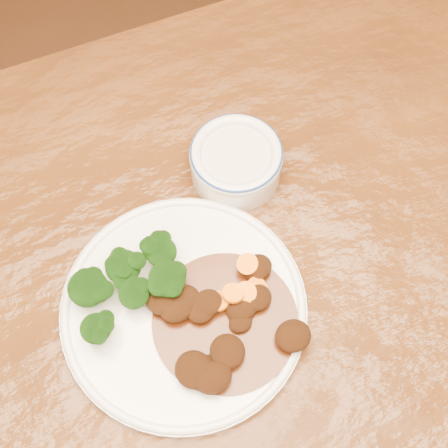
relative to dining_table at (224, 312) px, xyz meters
name	(u,v)px	position (x,y,z in m)	size (l,w,h in m)	color
ground	(224,400)	(0.00, 0.00, -0.67)	(4.00, 4.00, 0.00)	#432810
dining_table	(224,312)	(0.00, 0.00, 0.00)	(1.58, 1.04, 0.75)	#4C280D
dinner_plate	(184,308)	(-0.05, 0.00, 0.09)	(0.30, 0.30, 0.02)	silver
broccoli_florets	(130,279)	(-0.10, 0.05, 0.12)	(0.14, 0.09, 0.05)	#6CA052
mince_stew	(217,323)	(-0.03, -0.04, 0.11)	(0.17, 0.17, 0.03)	#441707
dip_bowl	(236,161)	(0.10, 0.14, 0.11)	(0.12, 0.12, 0.06)	beige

